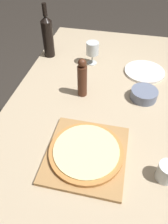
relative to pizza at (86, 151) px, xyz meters
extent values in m
plane|color=#2D2823|center=(0.01, 0.34, -0.76)|extent=(12.00, 12.00, 0.00)
cube|color=tan|center=(0.01, 0.34, -0.04)|extent=(0.98, 1.74, 0.03)
cylinder|color=brown|center=(-0.43, 1.15, -0.41)|extent=(0.06, 0.06, 0.70)
cylinder|color=brown|center=(0.44, 1.15, -0.41)|extent=(0.06, 0.06, 0.70)
cube|color=#A87A47|center=(0.00, 0.00, -0.02)|extent=(0.33, 0.35, 0.02)
cylinder|color=#BC7A3D|center=(0.00, 0.00, 0.00)|extent=(0.31, 0.31, 0.02)
cylinder|color=beige|center=(0.00, 0.00, 0.01)|extent=(0.28, 0.28, 0.01)
cylinder|color=black|center=(-0.42, 0.75, 0.09)|extent=(0.07, 0.07, 0.24)
cone|color=black|center=(-0.42, 0.75, 0.22)|extent=(0.07, 0.07, 0.03)
cylinder|color=black|center=(-0.42, 0.75, 0.28)|extent=(0.03, 0.03, 0.07)
cylinder|color=#4C2819|center=(-0.11, 0.39, 0.06)|extent=(0.05, 0.05, 0.18)
sphere|color=#4C2819|center=(-0.11, 0.39, 0.17)|extent=(0.04, 0.04, 0.04)
cylinder|color=silver|center=(-0.11, 0.72, -0.03)|extent=(0.06, 0.06, 0.00)
cylinder|color=silver|center=(-0.11, 0.72, 0.01)|extent=(0.01, 0.01, 0.06)
cylinder|color=silver|center=(-0.11, 0.72, 0.08)|extent=(0.08, 0.08, 0.08)
cylinder|color=slate|center=(0.23, 0.43, 0.00)|extent=(0.14, 0.14, 0.05)
cylinder|color=silver|center=(0.32, -0.03, 0.01)|extent=(0.07, 0.07, 0.08)
cylinder|color=white|center=(0.23, 0.68, -0.02)|extent=(0.25, 0.25, 0.01)
camera|label=1|loc=(0.11, -0.52, 0.76)|focal=35.00mm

